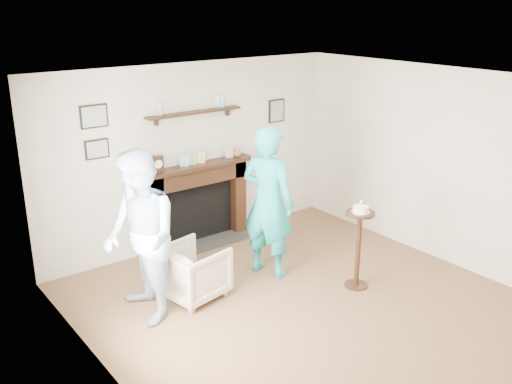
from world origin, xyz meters
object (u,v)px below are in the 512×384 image
man (146,316)px  woman (268,272)px  pedestal_table (359,235)px  armchair (194,296)px

man → woman: woman is taller
man → pedestal_table: bearing=74.9°
woman → armchair: bearing=66.3°
man → pedestal_table: 2.59m
armchair → man: bearing=85.0°
armchair → man: size_ratio=0.37×
pedestal_table → armchair: bearing=150.1°
pedestal_table → man: bearing=159.0°
armchair → man: 0.66m
armchair → woman: woman is taller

